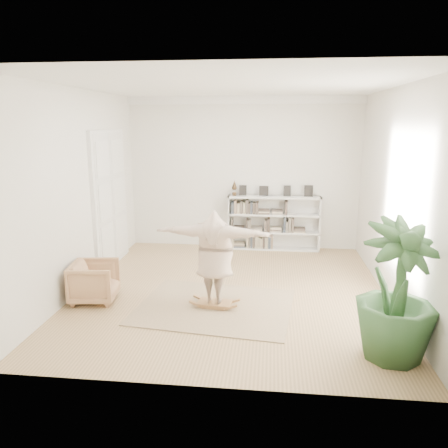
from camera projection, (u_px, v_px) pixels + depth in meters
The scene contains 9 objects.
floor at pixel (232, 291), 7.98m from camera, with size 6.00×6.00×0.00m, color #95754D.
room_shell at pixel (244, 100), 10.03m from camera, with size 6.00×6.00×6.00m.
doors at pixel (110, 200), 9.21m from camera, with size 0.09×1.78×2.92m.
bookshelf at pixel (273, 223), 10.49m from camera, with size 2.20×0.35×1.64m.
armchair at pixel (94, 282), 7.47m from camera, with size 0.74×0.76×0.69m, color tan.
rug at pixel (215, 307), 7.27m from camera, with size 2.50×2.00×0.02m, color tan.
rocker_board at pixel (215, 303), 7.26m from camera, with size 0.59×0.40×0.12m.
person at pixel (215, 255), 7.07m from camera, with size 1.90×0.52×1.55m, color #C4A893.
houseplant at pixel (397, 291), 5.53m from camera, with size 1.03×1.03×1.83m, color #2E552A.
Camera 1 is at (0.68, -7.47, 3.00)m, focal length 35.00 mm.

